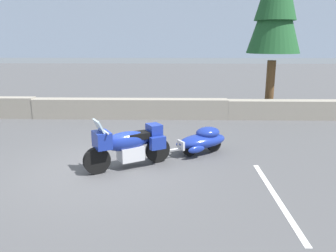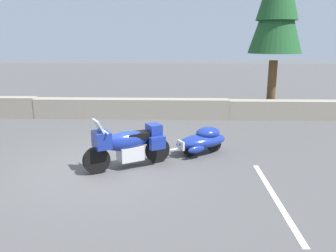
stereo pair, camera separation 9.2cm
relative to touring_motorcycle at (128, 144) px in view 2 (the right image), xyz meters
The scene contains 6 objects.
ground_plane 0.93m from the touring_motorcycle, behind, with size 80.00×80.00×0.00m, color #4C4C4F.
stone_guard_wall 5.64m from the touring_motorcycle, 95.41° to the left, with size 24.00×0.59×0.86m.
distant_ridgeline 95.87m from the touring_motorcycle, 90.41° to the left, with size 240.00×80.00×16.00m, color #99A8BF.
touring_motorcycle is the anchor object (origin of this frame).
car_shaped_trailer 2.28m from the touring_motorcycle, 30.21° to the left, with size 2.08×1.42×0.76m.
parking_stripe_marker 3.68m from the touring_motorcycle, 25.82° to the right, with size 0.12×3.60×0.01m, color silver.
Camera 2 is at (1.95, -7.95, 3.14)m, focal length 36.05 mm.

